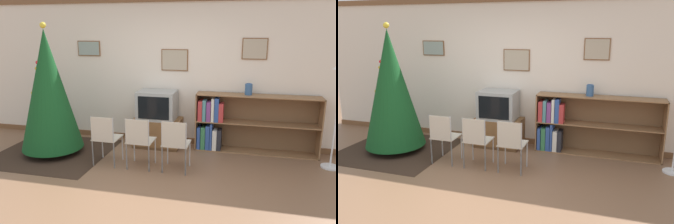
% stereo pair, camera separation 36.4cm
% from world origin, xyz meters
% --- Properties ---
extents(ground_plane, '(24.00, 24.00, 0.00)m').
position_xyz_m(ground_plane, '(0.00, 0.00, 0.00)').
color(ground_plane, brown).
extents(wall_back, '(8.28, 0.11, 2.70)m').
position_xyz_m(wall_back, '(0.00, 2.27, 1.35)').
color(wall_back, silver).
rests_on(wall_back, ground_plane).
extents(area_rug, '(1.91, 1.82, 0.01)m').
position_xyz_m(area_rug, '(-1.89, 1.16, 0.00)').
color(area_rug, '#332319').
rests_on(area_rug, ground_plane).
extents(christmas_tree, '(1.04, 1.04, 2.23)m').
position_xyz_m(christmas_tree, '(-1.89, 1.16, 1.12)').
color(christmas_tree, maroon).
rests_on(christmas_tree, area_rug).
extents(tv_console, '(0.88, 0.54, 0.53)m').
position_xyz_m(tv_console, '(-0.20, 1.94, 0.27)').
color(tv_console, brown).
rests_on(tv_console, ground_plane).
extents(television, '(0.69, 0.52, 0.52)m').
position_xyz_m(television, '(-0.20, 1.94, 0.79)').
color(television, '#9E9E99').
rests_on(television, tv_console).
extents(folding_chair_left, '(0.40, 0.40, 0.82)m').
position_xyz_m(folding_chair_left, '(-0.76, 0.88, 0.47)').
color(folding_chair_left, '#BCB29E').
rests_on(folding_chair_left, ground_plane).
extents(folding_chair_center, '(0.40, 0.40, 0.82)m').
position_xyz_m(folding_chair_center, '(-0.20, 0.88, 0.47)').
color(folding_chair_center, '#BCB29E').
rests_on(folding_chair_center, ground_plane).
extents(folding_chair_right, '(0.40, 0.40, 0.82)m').
position_xyz_m(folding_chair_right, '(0.37, 0.88, 0.47)').
color(folding_chair_right, '#BCB29E').
rests_on(folding_chair_right, ground_plane).
extents(bookshelf, '(2.11, 0.36, 1.03)m').
position_xyz_m(bookshelf, '(1.18, 2.04, 0.49)').
color(bookshelf, olive).
rests_on(bookshelf, ground_plane).
extents(vase, '(0.13, 0.13, 0.20)m').
position_xyz_m(vase, '(1.41, 2.05, 1.13)').
color(vase, '#335684').
rests_on(vase, bookshelf).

